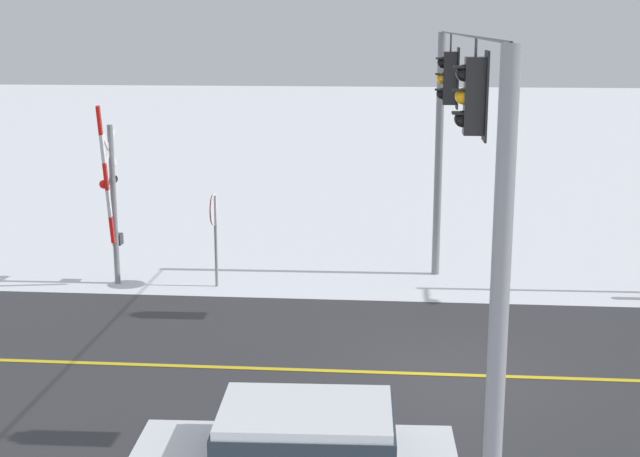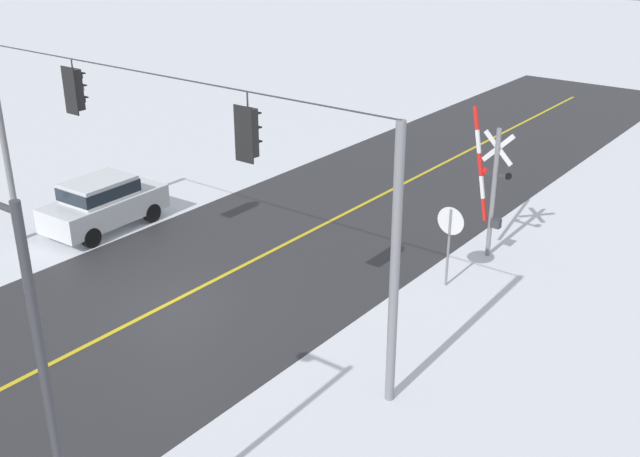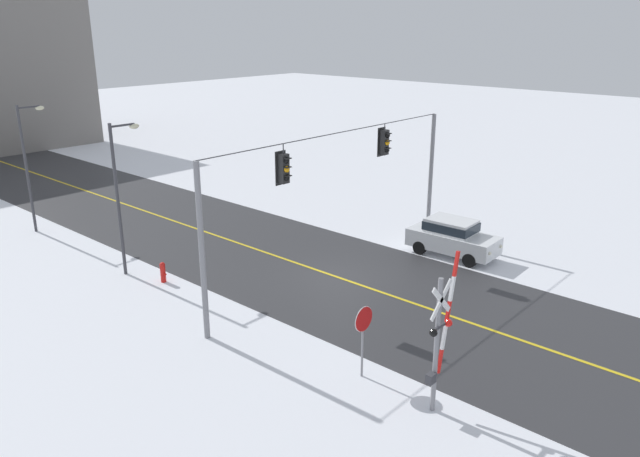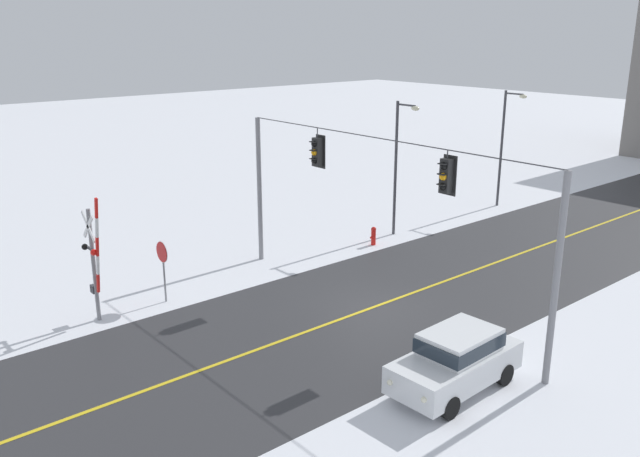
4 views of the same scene
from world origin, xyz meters
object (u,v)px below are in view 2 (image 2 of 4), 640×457
Objects in this scene: stop_sign at (450,229)px; railroad_crossing at (492,185)px; streetlamp_near at (35,371)px; parked_car_white at (103,202)px.

railroad_crossing is (0.02, -2.54, 0.55)m from stop_sign.
stop_sign is 2.60m from railroad_crossing.
stop_sign is at bearing -89.07° from streetlamp_near.
parked_car_white is 0.65× the size of streetlamp_near.
streetlamp_near is (-0.23, 15.18, 1.65)m from railroad_crossing.
stop_sign is at bearing -163.31° from parked_car_white.
streetlamp_near is at bearing 90.93° from stop_sign.
streetlamp_near is (-11.12, 9.36, 2.96)m from parked_car_white.
stop_sign is 11.42m from parked_car_white.
parked_car_white is (10.91, 3.27, -0.76)m from stop_sign.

